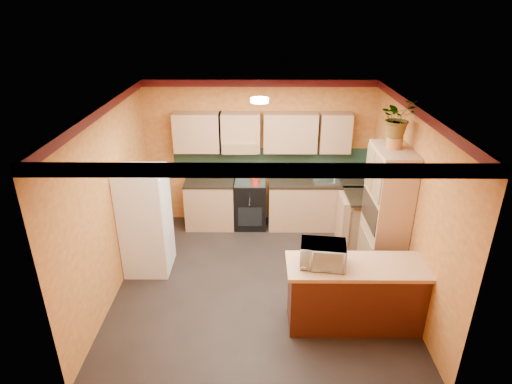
% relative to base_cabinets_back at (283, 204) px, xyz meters
% --- Properties ---
extents(room_shell, '(4.24, 4.24, 2.72)m').
position_rel_base_cabinets_back_xyz_m(room_shell, '(-0.44, -1.52, 1.65)').
color(room_shell, black).
rests_on(room_shell, ground).
extents(base_cabinets_back, '(3.65, 0.60, 0.88)m').
position_rel_base_cabinets_back_xyz_m(base_cabinets_back, '(0.00, 0.00, 0.00)').
color(base_cabinets_back, '#AA7B59').
rests_on(base_cabinets_back, ground).
extents(countertop_back, '(3.65, 0.62, 0.04)m').
position_rel_base_cabinets_back_xyz_m(countertop_back, '(0.00, -0.00, 0.46)').
color(countertop_back, black).
rests_on(countertop_back, base_cabinets_back).
extents(stove, '(0.58, 0.58, 0.91)m').
position_rel_base_cabinets_back_xyz_m(stove, '(-0.62, -0.00, 0.02)').
color(stove, black).
rests_on(stove, ground).
extents(kettle, '(0.22, 0.22, 0.18)m').
position_rel_base_cabinets_back_xyz_m(kettle, '(-0.52, -0.05, 0.56)').
color(kettle, '#AD1F0B').
rests_on(kettle, stove).
extents(sink, '(0.48, 0.40, 0.03)m').
position_rel_base_cabinets_back_xyz_m(sink, '(0.78, 0.00, 0.50)').
color(sink, silver).
rests_on(sink, countertop_back).
extents(base_cabinets_right, '(0.60, 0.80, 0.88)m').
position_rel_base_cabinets_back_xyz_m(base_cabinets_right, '(1.34, -0.63, 0.00)').
color(base_cabinets_right, '#AA7B59').
rests_on(base_cabinets_right, ground).
extents(countertop_right, '(0.62, 0.80, 0.04)m').
position_rel_base_cabinets_back_xyz_m(countertop_right, '(1.34, -0.63, 0.46)').
color(countertop_right, black).
rests_on(countertop_right, base_cabinets_right).
extents(fridge, '(0.68, 0.66, 1.70)m').
position_rel_base_cabinets_back_xyz_m(fridge, '(-2.21, -1.45, 0.41)').
color(fridge, white).
rests_on(fridge, ground).
extents(pantry, '(0.48, 0.90, 2.10)m').
position_rel_base_cabinets_back_xyz_m(pantry, '(1.39, -1.67, 0.61)').
color(pantry, '#AA7B59').
rests_on(pantry, ground).
extents(fern_pot, '(0.22, 0.22, 0.16)m').
position_rel_base_cabinets_back_xyz_m(fern_pot, '(1.39, -1.62, 1.74)').
color(fern_pot, '#A55E28').
rests_on(fern_pot, pantry).
extents(fern, '(0.60, 0.56, 0.53)m').
position_rel_base_cabinets_back_xyz_m(fern, '(1.39, -1.62, 2.08)').
color(fern, '#AA7B59').
rests_on(fern, fern_pot).
extents(breakfast_bar, '(1.80, 0.55, 0.88)m').
position_rel_base_cabinets_back_xyz_m(breakfast_bar, '(0.84, -2.73, 0.00)').
color(breakfast_bar, '#4D1B12').
rests_on(breakfast_bar, ground).
extents(bar_top, '(1.90, 0.65, 0.05)m').
position_rel_base_cabinets_back_xyz_m(bar_top, '(0.84, -2.73, 0.47)').
color(bar_top, tan).
rests_on(bar_top, breakfast_bar).
extents(microwave, '(0.60, 0.44, 0.31)m').
position_rel_base_cabinets_back_xyz_m(microwave, '(0.33, -2.73, 0.64)').
color(microwave, white).
rests_on(microwave, bar_top).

